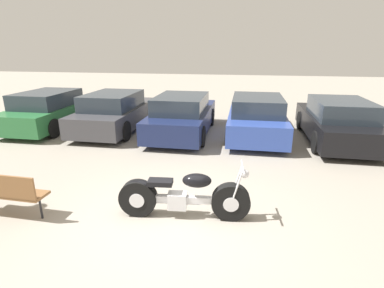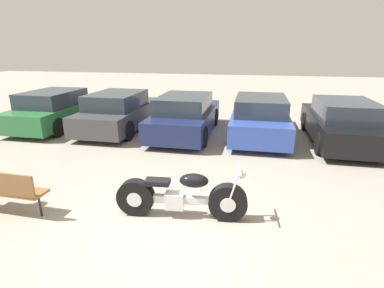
# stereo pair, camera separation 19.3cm
# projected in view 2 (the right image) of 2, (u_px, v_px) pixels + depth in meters

# --- Properties ---
(ground_plane) EXTENTS (60.00, 60.00, 0.00)m
(ground_plane) POSITION_uv_depth(u_px,v_px,m) (165.00, 224.00, 5.29)
(ground_plane) COLOR gray
(motorcycle) EXTENTS (2.39, 0.62, 1.04)m
(motorcycle) POSITION_uv_depth(u_px,v_px,m) (179.00, 196.00, 5.41)
(motorcycle) COLOR black
(motorcycle) RESTS_ON ground_plane
(parked_car_green) EXTENTS (1.93, 4.48, 1.41)m
(parked_car_green) POSITION_uv_depth(u_px,v_px,m) (57.00, 109.00, 11.65)
(parked_car_green) COLOR #286B38
(parked_car_green) RESTS_ON ground_plane
(parked_car_dark_grey) EXTENTS (1.93, 4.48, 1.41)m
(parked_car_dark_grey) POSITION_uv_depth(u_px,v_px,m) (120.00, 112.00, 11.24)
(parked_car_dark_grey) COLOR #3D3D42
(parked_car_dark_grey) RESTS_ON ground_plane
(parked_car_navy) EXTENTS (1.93, 4.48, 1.41)m
(parked_car_navy) POSITION_uv_depth(u_px,v_px,m) (186.00, 116.00, 10.60)
(parked_car_navy) COLOR #19234C
(parked_car_navy) RESTS_ON ground_plane
(parked_car_blue) EXTENTS (1.93, 4.48, 1.41)m
(parked_car_blue) POSITION_uv_depth(u_px,v_px,m) (260.00, 117.00, 10.31)
(parked_car_blue) COLOR #2D479E
(parked_car_blue) RESTS_ON ground_plane
(parked_car_black) EXTENTS (1.93, 4.48, 1.41)m
(parked_car_black) POSITION_uv_depth(u_px,v_px,m) (342.00, 123.00, 9.60)
(parked_car_black) COLOR black
(parked_car_black) RESTS_ON ground_plane
(park_bench) EXTENTS (1.42, 0.44, 0.89)m
(park_bench) POSITION_uv_depth(u_px,v_px,m) (6.00, 188.00, 5.45)
(park_bench) COLOR brown
(park_bench) RESTS_ON ground_plane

